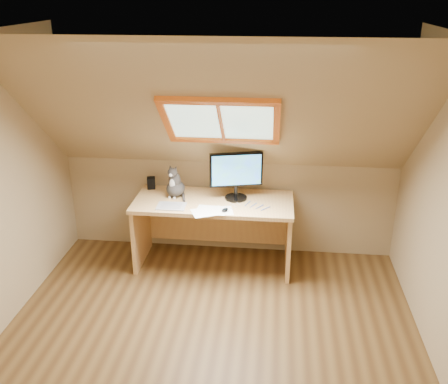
# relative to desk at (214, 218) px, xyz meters

# --- Properties ---
(ground) EXTENTS (3.50, 3.50, 0.00)m
(ground) POSITION_rel_desk_xyz_m (0.12, -1.45, -0.50)
(ground) COLOR brown
(ground) RESTS_ON ground
(room_shell) EXTENTS (3.52, 3.52, 2.41)m
(room_shell) POSITION_rel_desk_xyz_m (0.12, -1.54, 0.93)
(room_shell) COLOR tan
(room_shell) RESTS_ON ground
(desk) EXTENTS (1.59, 0.69, 0.72)m
(desk) POSITION_rel_desk_xyz_m (0.00, 0.00, 0.00)
(desk) COLOR #E4BD6C
(desk) RESTS_ON ground
(monitor) EXTENTS (0.52, 0.22, 0.48)m
(monitor) POSITION_rel_desk_xyz_m (0.22, -0.01, 0.50)
(monitor) COLOR black
(monitor) RESTS_ON desk
(cat) EXTENTS (0.24, 0.27, 0.35)m
(cat) POSITION_rel_desk_xyz_m (-0.40, -0.00, 0.35)
(cat) COLOR #403C39
(cat) RESTS_ON desk
(desk_speaker) EXTENTS (0.10, 0.10, 0.12)m
(desk_speaker) POSITION_rel_desk_xyz_m (-0.69, 0.18, 0.28)
(desk_speaker) COLOR black
(desk_speaker) RESTS_ON desk
(graphics_tablet) EXTENTS (0.28, 0.20, 0.01)m
(graphics_tablet) POSITION_rel_desk_xyz_m (-0.39, -0.27, 0.23)
(graphics_tablet) COLOR #B2B2B7
(graphics_tablet) RESTS_ON desk
(mouse) EXTENTS (0.08, 0.11, 0.03)m
(mouse) POSITION_rel_desk_xyz_m (0.14, -0.32, 0.24)
(mouse) COLOR black
(mouse) RESTS_ON desk
(papers) EXTENTS (0.35, 0.30, 0.01)m
(papers) POSITION_rel_desk_xyz_m (-0.00, -0.33, 0.22)
(papers) COLOR white
(papers) RESTS_ON desk
(cables) EXTENTS (0.51, 0.26, 0.01)m
(cables) POSITION_rel_desk_xyz_m (0.34, -0.19, 0.23)
(cables) COLOR silver
(cables) RESTS_ON desk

